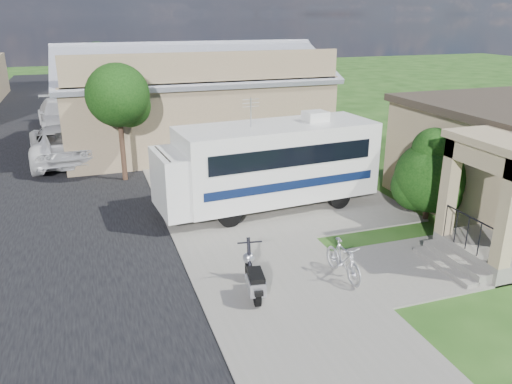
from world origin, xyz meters
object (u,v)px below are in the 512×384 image
object	(u,v)px
van	(62,115)
bicycle	(343,262)
pickup_truck	(63,142)
motorhome	(269,163)
scooter	(254,278)
shrub	(431,173)
garden_hose	(435,251)

from	to	relation	value
van	bicycle	bearing A→B (deg)	-77.47
bicycle	pickup_truck	distance (m)	15.32
motorhome	scooter	world-z (taller)	motorhome
scooter	bicycle	xyz separation A→B (m)	(2.36, 0.05, -0.02)
scooter	shrub	bearing A→B (deg)	30.68
motorhome	bicycle	distance (m)	5.29
shrub	pickup_truck	bearing A→B (deg)	135.22
van	garden_hose	distance (m)	22.37
van	garden_hose	world-z (taller)	van
shrub	garden_hose	size ratio (longest dim) A/B	7.99
motorhome	bicycle	size ratio (longest dim) A/B	4.70
bicycle	pickup_truck	size ratio (longest dim) A/B	0.27
shrub	scooter	size ratio (longest dim) A/B	1.77
shrub	bicycle	xyz separation A→B (m)	(-4.44, -2.63, -1.06)
bicycle	garden_hose	bearing A→B (deg)	3.73
motorhome	garden_hose	bearing A→B (deg)	-61.29
shrub	motorhome	bearing A→B (deg)	150.40
bicycle	motorhome	bearing A→B (deg)	86.74
scooter	garden_hose	bearing A→B (deg)	13.94
pickup_truck	garden_hose	world-z (taller)	pickup_truck
scooter	van	world-z (taller)	van
shrub	scooter	distance (m)	7.38
garden_hose	shrub	bearing A→B (deg)	58.96
pickup_truck	van	xyz separation A→B (m)	(-0.16, 6.65, 0.04)
pickup_truck	shrub	bearing A→B (deg)	131.37
shrub	bicycle	bearing A→B (deg)	-149.36
bicycle	garden_hose	xyz separation A→B (m)	(3.10, 0.41, -0.39)
scooter	pickup_truck	xyz separation A→B (m)	(-4.41, 13.79, 0.33)
motorhome	pickup_truck	bearing A→B (deg)	123.44
scooter	pickup_truck	size ratio (longest dim) A/B	0.28
scooter	garden_hose	size ratio (longest dim) A/B	4.52
pickup_truck	bicycle	bearing A→B (deg)	112.35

